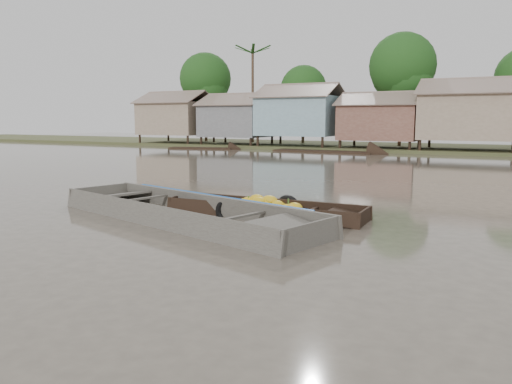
% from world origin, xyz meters
% --- Properties ---
extents(ground, '(120.00, 120.00, 0.00)m').
position_xyz_m(ground, '(0.00, 0.00, 0.00)').
color(ground, '#534B3F').
rests_on(ground, ground).
extents(riverbank, '(120.00, 12.47, 10.22)m').
position_xyz_m(riverbank, '(3.03, 31.86, 3.07)').
color(riverbank, '#384723').
rests_on(riverbank, ground).
extents(banana_boat, '(5.34, 1.47, 0.73)m').
position_xyz_m(banana_boat, '(-0.46, 1.86, 0.14)').
color(banana_boat, black).
rests_on(banana_boat, ground).
extents(viewer_boat, '(8.24, 4.20, 0.64)m').
position_xyz_m(viewer_boat, '(-1.87, 0.41, 0.07)').
color(viewer_boat, '#433F38').
rests_on(viewer_boat, ground).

